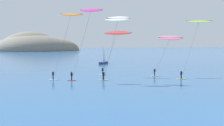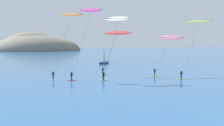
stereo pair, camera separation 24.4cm
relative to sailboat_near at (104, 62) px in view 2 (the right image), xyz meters
The scene contains 8 objects.
headland_island 142.69m from the sailboat_near, 98.32° to the left, with size 88.09×46.94×29.98m.
sailboat_near is the anchor object (origin of this frame).
kitesurfer_magenta 40.46m from the sailboat_near, 108.27° to the right, with size 6.49×3.27×13.33m.
kitesurfer_pink 35.68m from the sailboat_near, 81.60° to the right, with size 6.57×2.98×8.51m.
kitesurfer_orange 39.16m from the sailboat_near, 114.14° to the right, with size 6.50×2.34×12.61m.
kitesurfer_lime 42.62m from the sailboat_near, 79.29° to the right, with size 6.28×3.36×11.29m.
kitesurfer_white 40.14m from the sailboat_near, 100.92° to the right, with size 5.44×3.61×11.86m.
kitesurfer_red 32.09m from the sailboat_near, 99.40° to the right, with size 6.39×4.56×9.48m.
Camera 2 is at (-20.03, -20.50, 7.20)m, focal length 45.00 mm.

